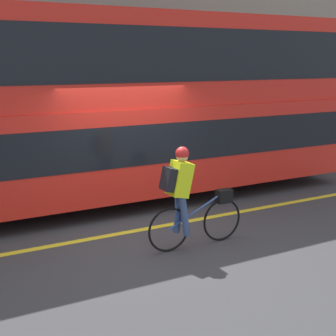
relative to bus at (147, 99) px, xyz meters
name	(u,v)px	position (x,y,z in m)	size (l,w,h in m)	color
ground_plane	(146,234)	(-1.01, -2.09, -2.15)	(80.00, 80.00, 0.00)	#38383A
road_center_line	(141,230)	(-1.01, -1.88, -2.15)	(50.00, 0.14, 0.01)	yellow
sidewalk_curb	(61,167)	(-1.01, 3.49, -2.10)	(60.00, 2.15, 0.12)	gray
bus	(147,99)	(0.00, 0.00, 0.00)	(9.39, 2.52, 3.88)	black
cyclist_on_bike	(187,195)	(-0.70, -2.96, -1.26)	(1.73, 0.32, 1.67)	black
street_sign_post	(227,102)	(4.45, 3.37, -0.51)	(0.36, 0.09, 2.76)	#59595B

